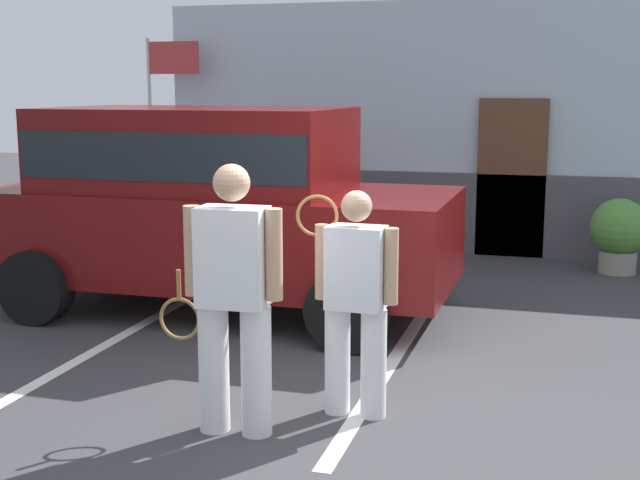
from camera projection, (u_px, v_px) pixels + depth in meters
name	position (u px, v px, depth m)	size (l,w,h in m)	color
ground_plane	(347.00, 428.00, 5.76)	(40.00, 40.00, 0.00)	#38383A
parking_stripe_0	(121.00, 336.00, 7.86)	(0.12, 4.40, 0.01)	silver
parking_stripe_1	(393.00, 360.00, 7.17)	(0.12, 4.40, 0.01)	silver
house_frontage	(466.00, 136.00, 11.65)	(8.47, 0.40, 3.39)	silver
parked_suv	(212.00, 199.00, 8.59)	(4.62, 2.20, 2.05)	#590C0C
tennis_player_man	(233.00, 297.00, 5.54)	(0.92, 0.29, 1.78)	white
tennis_player_woman	(355.00, 299.00, 5.86)	(0.73, 0.26, 1.58)	white
potted_plant_by_porch	(619.00, 232.00, 10.44)	(0.70, 0.70, 0.92)	gray
flag_pole	(162.00, 102.00, 12.27)	(0.80, 0.05, 2.93)	silver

